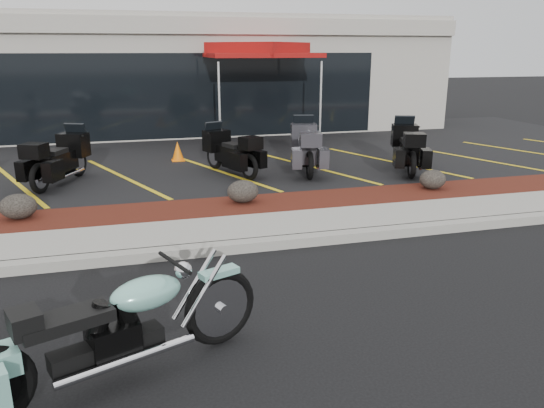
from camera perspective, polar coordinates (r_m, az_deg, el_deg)
name	(u,v)px	position (r m, az deg, el deg)	size (l,w,h in m)	color
ground	(292,270)	(7.30, 2.19, -7.14)	(90.00, 90.00, 0.00)	black
curb	(275,243)	(8.07, 0.30, -4.21)	(24.00, 0.25, 0.15)	gray
sidewalk	(263,228)	(8.71, -0.93, -2.65)	(24.00, 1.20, 0.15)	gray
mulch_bed	(248,208)	(9.82, -2.65, -0.42)	(24.00, 1.20, 0.16)	black
upper_lot	(206,155)	(15.00, -7.16, 5.30)	(26.00, 9.60, 0.15)	black
dealership_building	(180,74)	(20.97, -9.88, 13.61)	(18.00, 8.16, 4.00)	#A7A397
boulder_left	(18,206)	(9.85, -25.63, -0.24)	(0.60, 0.50, 0.42)	black
boulder_mid	(243,191)	(9.85, -3.15, 1.37)	(0.59, 0.49, 0.42)	black
boulder_right	(433,179)	(11.30, 16.90, 2.55)	(0.55, 0.46, 0.39)	black
hero_cruiser	(220,297)	(5.40, -5.63, -9.90)	(2.99, 0.76, 1.05)	#7CC2B3
touring_black_front	(77,150)	(12.62, -20.24, 5.47)	(2.06, 0.79, 1.20)	black
touring_black_mid	(214,145)	(12.68, -6.25, 6.28)	(1.95, 0.74, 1.13)	black
touring_grey	(303,140)	(13.07, 3.36, 6.88)	(2.13, 0.81, 1.24)	#323137
touring_black_rear	(403,140)	(13.48, 13.94, 6.67)	(2.09, 0.80, 1.22)	black
traffic_cone	(178,151)	(13.86, -10.11, 5.64)	(0.31, 0.31, 0.50)	orange
popup_canopy	(258,52)	(16.60, -1.46, 16.06)	(4.16, 4.16, 2.96)	silver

